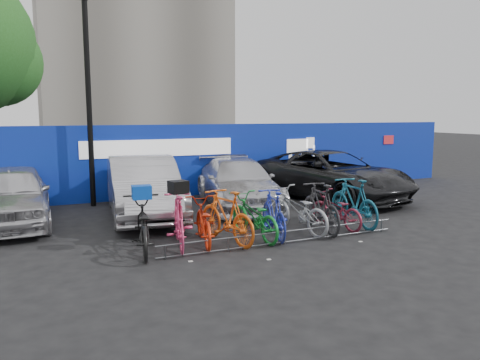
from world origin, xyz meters
TOP-DOWN VIEW (x-y plane):
  - ground at (0.00, 0.00)m, footprint 100.00×100.00m
  - hoarding at (0.01, 6.00)m, footprint 22.00×0.18m
  - lamppost at (-3.20, 5.40)m, footprint 0.25×0.50m
  - bike_rack at (-0.00, -0.60)m, footprint 5.60×0.03m
  - car_0 at (-5.34, 3.67)m, footprint 1.84×4.44m
  - car_1 at (-2.13, 3.36)m, footprint 2.20×5.03m
  - car_2 at (0.75, 3.55)m, footprint 2.84×5.12m
  - car_3 at (4.01, 3.50)m, footprint 3.84×6.09m
  - bike_0 at (-2.88, 0.04)m, footprint 1.08×2.17m
  - bike_1 at (-2.11, 0.10)m, footprint 0.92×1.97m
  - bike_2 at (-1.57, 0.15)m, footprint 1.00×1.93m
  - bike_3 at (-1.09, 0.01)m, footprint 0.96×2.01m
  - bike_4 at (-0.42, 0.07)m, footprint 0.83×1.97m
  - bike_5 at (0.05, 0.00)m, footprint 0.88×1.88m
  - bike_6 at (0.78, 0.18)m, footprint 1.03×2.09m
  - bike_7 at (1.32, 0.03)m, footprint 0.81×1.99m
  - bike_8 at (1.83, 0.15)m, footprint 0.82×1.78m
  - bike_9 at (2.36, 0.16)m, footprint 0.67×2.02m
  - cargo_crate at (-2.88, 0.04)m, footprint 0.40×0.32m
  - cargo_topcase at (-2.11, 0.10)m, footprint 0.40×0.37m

SIDE VIEW (x-z plane):
  - ground at x=0.00m, z-range 0.00..0.00m
  - bike_rack at x=0.00m, z-range 0.01..0.31m
  - bike_8 at x=1.83m, z-range 0.00..0.90m
  - bike_2 at x=-1.57m, z-range 0.00..0.97m
  - bike_4 at x=-0.42m, z-range 0.00..1.01m
  - bike_6 at x=0.78m, z-range 0.00..1.05m
  - bike_5 at x=0.05m, z-range 0.00..1.09m
  - bike_0 at x=-2.88m, z-range 0.00..1.09m
  - bike_1 at x=-2.11m, z-range 0.00..1.14m
  - bike_7 at x=1.32m, z-range 0.00..1.16m
  - bike_3 at x=-1.09m, z-range 0.00..1.16m
  - bike_9 at x=2.36m, z-range 0.00..1.20m
  - car_2 at x=0.75m, z-range 0.00..1.40m
  - car_0 at x=-5.34m, z-range 0.00..1.50m
  - car_3 at x=4.01m, z-range 0.00..1.57m
  - car_1 at x=-2.13m, z-range 0.00..1.61m
  - hoarding at x=0.01m, z-range 0.00..2.40m
  - cargo_crate at x=-2.88m, z-range 1.09..1.36m
  - cargo_topcase at x=-2.11m, z-range 1.14..1.40m
  - lamppost at x=-3.20m, z-range 0.22..6.33m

